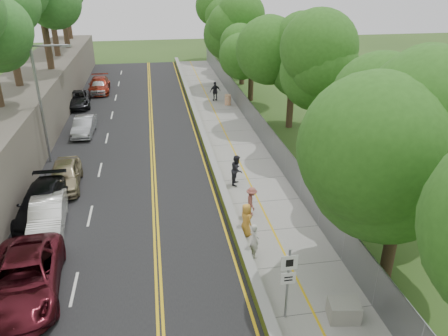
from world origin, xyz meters
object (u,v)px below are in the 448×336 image
object	(u,v)px
construction_barrel	(228,100)
painter_0	(246,220)
signpost	(288,277)
concrete_block	(344,310)
car_1	(48,215)
car_2	(25,279)
person_far	(215,91)
streetlight	(43,96)

from	to	relation	value
construction_barrel	painter_0	world-z (taller)	painter_0
signpost	concrete_block	world-z (taller)	signpost
signpost	car_1	xyz separation A→B (m)	(-10.15, 8.14, -1.17)
construction_barrel	car_2	size ratio (longest dim) A/B	0.17
concrete_block	car_1	bearing A→B (deg)	145.14
signpost	concrete_block	bearing A→B (deg)	-11.31
construction_barrel	car_2	xyz separation A→B (m)	(-12.79, -25.55, 0.31)
painter_0	person_far	xyz separation A→B (m)	(2.05, 24.33, 0.10)
construction_barrel	car_1	xyz separation A→B (m)	(-12.89, -20.37, 0.24)
car_1	person_far	size ratio (longest dim) A/B	2.39
car_1	streetlight	bearing A→B (deg)	93.76
concrete_block	car_1	size ratio (longest dim) A/B	0.25
concrete_block	painter_0	distance (m)	6.74
signpost	car_1	bearing A→B (deg)	141.28
car_1	car_2	bearing A→B (deg)	-93.80
streetlight	signpost	world-z (taller)	streetlight
concrete_block	painter_0	world-z (taller)	painter_0
car_1	signpost	bearing A→B (deg)	-43.66
signpost	painter_0	size ratio (longest dim) A/B	1.80
signpost	person_far	size ratio (longest dim) A/B	1.62
person_far	streetlight	bearing A→B (deg)	31.01
car_2	construction_barrel	bearing A→B (deg)	57.96
signpost	car_2	size ratio (longest dim) A/B	0.53
construction_barrel	concrete_block	world-z (taller)	construction_barrel
streetlight	concrete_block	distance (m)	22.55
concrete_block	person_far	bearing A→B (deg)	90.75
concrete_block	person_far	world-z (taller)	person_far
concrete_block	car_1	world-z (taller)	car_1
painter_0	signpost	bearing A→B (deg)	163.06
car_2	person_far	xyz separation A→B (m)	(11.80, 27.21, 0.15)
signpost	concrete_block	distance (m)	2.67
streetlight	car_1	bearing A→B (deg)	-81.30
construction_barrel	painter_0	distance (m)	22.88
painter_0	construction_barrel	bearing A→B (deg)	-27.52
construction_barrel	car_1	world-z (taller)	car_1
car_2	person_far	size ratio (longest dim) A/B	3.08
streetlight	person_far	distance (m)	19.03
streetlight	car_1	xyz separation A→B (m)	(1.36, -8.88, -3.85)
signpost	car_1	world-z (taller)	signpost
streetlight	construction_barrel	bearing A→B (deg)	38.88
car_1	person_far	bearing A→B (deg)	56.67
streetlight	person_far	size ratio (longest dim) A/B	4.17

